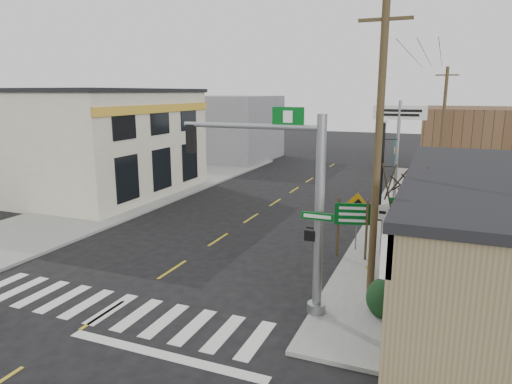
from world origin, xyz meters
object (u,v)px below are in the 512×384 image
at_px(traffic_signal_pole, 295,193).
at_px(bare_tree, 405,174).
at_px(utility_pole_near, 378,150).
at_px(dance_center_sign, 399,127).
at_px(fire_hydrant, 370,268).
at_px(guide_sign, 352,220).
at_px(lamp_post, 384,162).
at_px(utility_pole_far, 442,129).

height_order(traffic_signal_pole, bare_tree, traffic_signal_pole).
xyz_separation_m(bare_tree, utility_pole_near, (-0.78, -1.71, 1.03)).
distance_m(traffic_signal_pole, dance_center_sign, 14.31).
bearing_deg(fire_hydrant, bare_tree, 33.10).
bearing_deg(fire_hydrant, dance_center_sign, 91.17).
bearing_deg(traffic_signal_pole, guide_sign, 80.79).
distance_m(guide_sign, lamp_post, 6.45).
distance_m(fire_hydrant, bare_tree, 3.62).
bearing_deg(bare_tree, fire_hydrant, -146.90).
distance_m(lamp_post, dance_center_sign, 3.21).
bearing_deg(bare_tree, traffic_signal_pole, -125.09).
height_order(dance_center_sign, bare_tree, dance_center_sign).
bearing_deg(guide_sign, bare_tree, -45.00).
relative_size(traffic_signal_pole, utility_pole_far, 0.75).
xyz_separation_m(lamp_post, bare_tree, (1.58, -7.40, 0.69)).
relative_size(traffic_signal_pole, fire_hydrant, 8.89).
relative_size(traffic_signal_pole, bare_tree, 1.29).
bearing_deg(traffic_signal_pole, lamp_post, 83.85).
xyz_separation_m(traffic_signal_pole, lamp_post, (1.25, 11.42, -0.59)).
distance_m(fire_hydrant, utility_pole_near, 4.60).
height_order(traffic_signal_pole, lamp_post, traffic_signal_pole).
bearing_deg(fire_hydrant, utility_pole_near, -81.18).
xyz_separation_m(dance_center_sign, utility_pole_near, (0.39, -11.86, 0.12)).
xyz_separation_m(traffic_signal_pole, bare_tree, (2.82, 4.02, 0.10)).
xyz_separation_m(lamp_post, utility_pole_near, (0.80, -9.11, 1.72)).
bearing_deg(bare_tree, guide_sign, 149.98).
relative_size(guide_sign, dance_center_sign, 0.40).
bearing_deg(guide_sign, dance_center_sign, 69.87).
xyz_separation_m(utility_pole_near, utility_pole_far, (1.90, 18.30, -0.59)).
xyz_separation_m(traffic_signal_pole, dance_center_sign, (1.66, 14.17, 1.00)).
relative_size(lamp_post, utility_pole_far, 0.65).
relative_size(traffic_signal_pole, utility_pole_near, 0.66).
relative_size(fire_hydrant, bare_tree, 0.14).
bearing_deg(traffic_signal_pole, dance_center_sign, 83.41).
bearing_deg(guide_sign, fire_hydrant, -74.64).
bearing_deg(utility_pole_far, lamp_post, -114.12).
distance_m(utility_pole_near, utility_pole_far, 18.41).
relative_size(traffic_signal_pole, lamp_post, 1.16).
height_order(traffic_signal_pole, utility_pole_far, utility_pole_far).
distance_m(traffic_signal_pole, lamp_post, 11.50).
bearing_deg(lamp_post, utility_pole_near, -96.82).
bearing_deg(utility_pole_far, fire_hydrant, -104.61).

